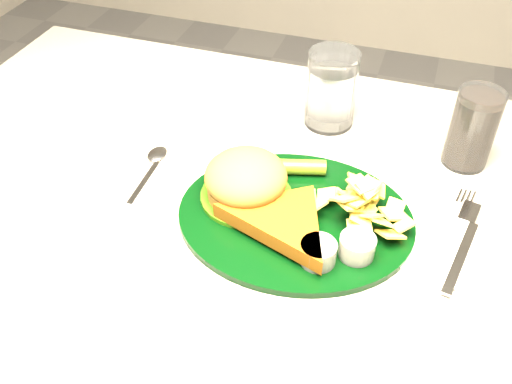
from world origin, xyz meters
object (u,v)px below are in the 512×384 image
Objects in this scene: table at (253,345)px; cola_glass at (473,129)px; water_glass at (331,89)px; fork_napkin at (461,251)px; dinner_plate at (296,200)px.

cola_glass is (0.29, 0.19, 0.44)m from table.
water_glass is 0.23m from cola_glass.
cola_glass reaches higher than fork_napkin.
cola_glass is at bearing -9.79° from water_glass.
cola_glass is (0.22, 0.21, 0.03)m from dinner_plate.
water_glass is 0.34m from fork_napkin.
fork_napkin is at bearing -3.20° from table.
table is 0.56m from cola_glass.
water_glass is at bearing 145.11° from fork_napkin.
water_glass is at bearing 170.21° from cola_glass.
table is 9.17× the size of water_glass.
dinner_plate is at bearing -167.20° from fork_napkin.
dinner_plate is 2.52× the size of water_glass.
water_glass is 1.04× the size of cola_glass.
table is 3.64× the size of dinner_plate.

